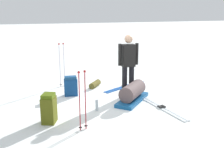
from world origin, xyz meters
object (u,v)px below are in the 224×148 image
at_px(sleeping_mat_rolled, 95,84).
at_px(ski_poles_planted_near, 62,63).
at_px(ski_pair_far, 162,107).
at_px(backpack_large_dark, 49,109).
at_px(ski_pair_near, 125,86).
at_px(thermos_bottle, 97,105).
at_px(ski_poles_planted_far, 82,97).
at_px(skier_standing, 128,63).
at_px(backpack_bright, 71,86).
at_px(gear_sled, 133,93).

bearing_deg(sleeping_mat_rolled, ski_poles_planted_near, -25.05).
bearing_deg(ski_pair_far, backpack_large_dark, -0.59).
height_order(ski_pair_near, thermos_bottle, thermos_bottle).
relative_size(ski_pair_far, sleeping_mat_rolled, 3.37).
height_order(ski_pair_far, ski_poles_planted_far, ski_poles_planted_far).
xyz_separation_m(ski_pair_near, ski_poles_planted_near, (1.81, -0.73, 0.74)).
relative_size(skier_standing, backpack_bright, 3.09).
bearing_deg(ski_poles_planted_far, skier_standing, -135.21).
relative_size(ski_pair_far, backpack_large_dark, 2.90).
bearing_deg(ski_poles_planted_far, thermos_bottle, -121.06).
bearing_deg(ski_poles_planted_near, sleeping_mat_rolled, 154.95).
relative_size(skier_standing, ski_pair_far, 0.92).
relative_size(ski_pair_far, ski_poles_planted_far, 1.53).
relative_size(backpack_bright, sleeping_mat_rolled, 1.00).
bearing_deg(backpack_bright, ski_pair_far, 138.54).
bearing_deg(ski_poles_planted_near, thermos_bottle, 100.46).
distance_m(ski_pair_near, backpack_bright, 1.79).
height_order(ski_poles_planted_far, sleeping_mat_rolled, ski_poles_planted_far).
bearing_deg(ski_pair_near, skier_standing, 72.82).
height_order(ski_pair_near, ski_pair_far, same).
xyz_separation_m(ski_poles_planted_near, thermos_bottle, (-0.43, 2.36, -0.62)).
distance_m(gear_sled, thermos_bottle, 1.11).
distance_m(skier_standing, ski_poles_planted_near, 2.25).
height_order(skier_standing, ski_poles_planted_far, skier_standing).
distance_m(backpack_bright, thermos_bottle, 1.39).
distance_m(ski_pair_far, backpack_large_dark, 2.70).
height_order(ski_poles_planted_far, gear_sled, ski_poles_planted_far).
bearing_deg(ski_pair_near, backpack_large_dark, 37.80).
bearing_deg(ski_pair_near, ski_poles_planted_far, 52.73).
relative_size(skier_standing, backpack_large_dark, 2.66).
relative_size(ski_pair_far, ski_poles_planted_near, 1.37).
bearing_deg(sleeping_mat_rolled, backpack_large_dark, 54.06).
height_order(gear_sled, thermos_bottle, gear_sled).
height_order(skier_standing, gear_sled, skier_standing).
relative_size(ski_pair_far, backpack_bright, 3.36).
xyz_separation_m(ski_pair_near, ski_poles_planted_far, (1.92, 2.52, 0.67)).
height_order(backpack_bright, sleeping_mat_rolled, backpack_bright).
relative_size(backpack_large_dark, thermos_bottle, 2.45).
bearing_deg(ski_pair_far, ski_poles_planted_far, 14.57).
height_order(ski_pair_far, gear_sled, gear_sled).
distance_m(ski_pair_far, gear_sled, 0.86).
relative_size(skier_standing, gear_sled, 1.37).
height_order(skier_standing, ski_pair_far, skier_standing).
height_order(backpack_bright, thermos_bottle, backpack_bright).
distance_m(skier_standing, ski_poles_planted_far, 2.33).
relative_size(ski_pair_near, sleeping_mat_rolled, 2.92).
xyz_separation_m(skier_standing, ski_poles_planted_near, (1.54, -1.62, -0.20)).
distance_m(ski_pair_far, ski_poles_planted_near, 3.44).
height_order(backpack_bright, gear_sled, backpack_bright).
xyz_separation_m(sleeping_mat_rolled, thermos_bottle, (0.49, 1.92, 0.04)).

